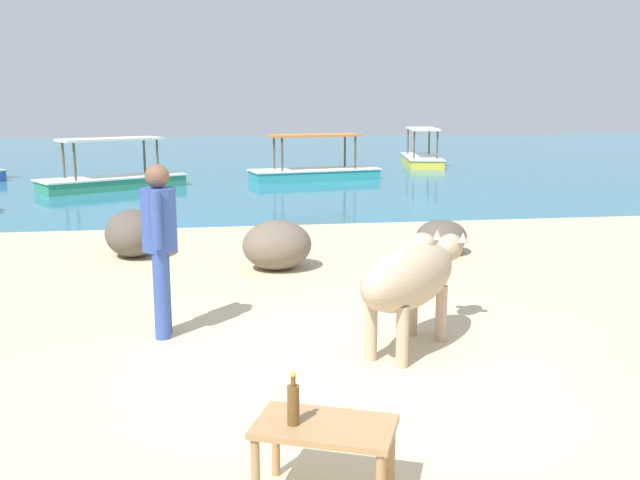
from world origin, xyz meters
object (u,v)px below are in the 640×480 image
object	(u,v)px
boat_teal	(315,170)
cow	(411,275)
low_bench_table	(325,436)
bottle	(293,404)
boat_green	(113,178)
person_standing	(160,237)
boat_yellow	(422,157)

from	to	relation	value
boat_teal	cow	bearing A→B (deg)	-106.31
cow	low_bench_table	world-z (taller)	cow
low_bench_table	bottle	size ratio (longest dim) A/B	2.94
low_bench_table	boat_green	size ratio (longest dim) A/B	0.23
person_standing	boat_green	xyz separation A→B (m)	(-2.03, 11.97, -0.70)
bottle	boat_green	world-z (taller)	boat_green
bottle	boat_yellow	size ratio (longest dim) A/B	0.08
low_bench_table	bottle	distance (m)	0.26
boat_teal	boat_green	distance (m)	5.55
low_bench_table	boat_yellow	bearing A→B (deg)	94.62
low_bench_table	boat_green	xyz separation A→B (m)	(-3.09, 14.96, -0.12)
cow	boat_teal	distance (m)	14.00
cow	person_standing	xyz separation A→B (m)	(-2.20, 0.70, 0.27)
person_standing	boat_yellow	world-z (taller)	person_standing
person_standing	boat_teal	world-z (taller)	person_standing
cow	low_bench_table	distance (m)	2.57
bottle	low_bench_table	bearing A→B (deg)	-6.97
boat_teal	bottle	bearing A→B (deg)	-110.19
low_bench_table	bottle	world-z (taller)	bottle
cow	boat_green	xyz separation A→B (m)	(-4.23, 12.67, -0.42)
boat_teal	boat_yellow	xyz separation A→B (m)	(4.39, 4.14, 0.00)
boat_yellow	boat_green	xyz separation A→B (m)	(-9.78, -5.42, 0.00)
low_bench_table	bottle	xyz separation A→B (m)	(-0.17, 0.02, 0.19)
person_standing	boat_green	size ratio (longest dim) A/B	0.43
bottle	cow	bearing A→B (deg)	60.09
boat_teal	boat_green	world-z (taller)	same
cow	low_bench_table	xyz separation A→B (m)	(-1.14, -2.29, -0.30)
low_bench_table	boat_teal	world-z (taller)	boat_teal
low_bench_table	person_standing	distance (m)	3.22
bottle	person_standing	bearing A→B (deg)	106.77
boat_teal	boat_green	bearing A→B (deg)	-178.18
person_standing	boat_teal	bearing A→B (deg)	-102.60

